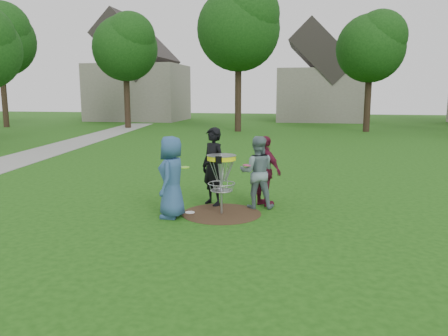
% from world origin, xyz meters
% --- Properties ---
extents(ground, '(100.00, 100.00, 0.00)m').
position_xyz_m(ground, '(0.00, 0.00, 0.00)').
color(ground, '#19470F').
rests_on(ground, ground).
extents(dirt_patch, '(1.80, 1.80, 0.01)m').
position_xyz_m(dirt_patch, '(0.00, 0.00, 0.00)').
color(dirt_patch, '#47331E').
rests_on(dirt_patch, ground).
extents(concrete_path, '(7.75, 39.92, 0.02)m').
position_xyz_m(concrete_path, '(-10.00, 8.00, 0.01)').
color(concrete_path, '#9E9E99').
rests_on(concrete_path, ground).
extents(player_blue, '(0.58, 0.88, 1.79)m').
position_xyz_m(player_blue, '(-1.01, -0.48, 0.90)').
color(player_blue, '#2D507C').
rests_on(player_blue, ground).
extents(player_black, '(0.82, 0.79, 1.89)m').
position_xyz_m(player_black, '(-0.36, 0.76, 0.95)').
color(player_black, black).
rests_on(player_black, ground).
extents(player_grey, '(0.89, 0.73, 1.71)m').
position_xyz_m(player_grey, '(0.72, 0.69, 0.86)').
color(player_grey, slate).
rests_on(player_grey, ground).
extents(player_maroon, '(1.03, 0.95, 1.70)m').
position_xyz_m(player_maroon, '(0.88, 0.93, 0.85)').
color(player_maroon, maroon).
rests_on(player_maroon, ground).
extents(disc_on_grass, '(0.22, 0.22, 0.02)m').
position_xyz_m(disc_on_grass, '(-0.72, -0.08, 0.01)').
color(disc_on_grass, silver).
rests_on(disc_on_grass, ground).
extents(disc_golf_basket, '(0.66, 0.67, 1.38)m').
position_xyz_m(disc_golf_basket, '(0.00, -0.00, 1.02)').
color(disc_golf_basket, '#9EA0A5').
rests_on(disc_golf_basket, ground).
extents(held_discs, '(1.67, 1.30, 0.14)m').
position_xyz_m(held_discs, '(0.05, 0.34, 1.09)').
color(held_discs, '#8AED1A').
rests_on(held_discs, ground).
extents(tree_row, '(51.20, 17.42, 9.90)m').
position_xyz_m(tree_row, '(0.44, 20.67, 6.21)').
color(tree_row, '#38281C').
rests_on(tree_row, ground).
extents(house_row, '(44.50, 10.65, 11.62)m').
position_xyz_m(house_row, '(4.78, 33.07, 4.14)').
color(house_row, gray).
rests_on(house_row, ground).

